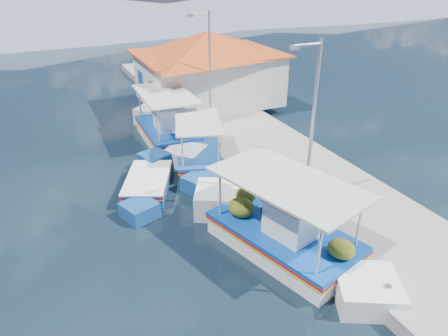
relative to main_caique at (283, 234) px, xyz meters
name	(u,v)px	position (x,y,z in m)	size (l,w,h in m)	color
ground	(216,280)	(-2.67, -0.51, -0.56)	(160.00, 160.00, 0.00)	black
quay	(278,160)	(3.23, 5.49, -0.31)	(5.00, 44.00, 0.50)	gray
bollards	(246,167)	(1.13, 4.74, 0.09)	(0.20, 17.20, 0.30)	#A5A8AD
main_caique	(283,234)	(0.00, 0.00, 0.00)	(4.19, 8.45, 2.90)	white
caique_green_canopy	(198,158)	(-0.21, 7.08, -0.19)	(3.31, 6.28, 2.47)	navy
caique_blue_hull	(147,184)	(-3.06, 5.73, -0.29)	(3.16, 5.16, 1.01)	navy
caique_far	(167,131)	(-0.59, 10.53, -0.02)	(2.61, 8.31, 2.91)	white
harbor_building	(208,66)	(3.53, 14.49, 2.22)	(10.49, 10.49, 4.40)	white
lamp_post_near	(311,118)	(1.84, 1.49, 3.29)	(1.21, 0.14, 6.00)	#A5A8AD
lamp_post_far	(208,65)	(1.84, 10.49, 3.29)	(1.21, 0.14, 6.00)	#A5A8AD
mountain_ridge	(99,12)	(3.87, 55.49, 1.48)	(171.40, 96.00, 5.50)	slate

